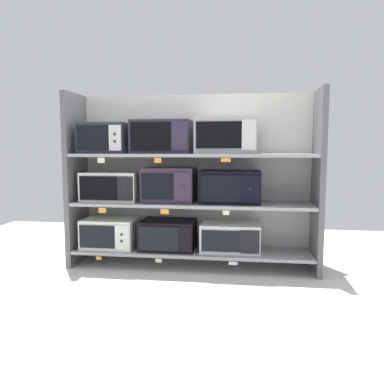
{
  "coord_description": "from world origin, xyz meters",
  "views": [
    {
      "loc": [
        0.52,
        -3.74,
        1.16
      ],
      "look_at": [
        0.0,
        0.0,
        0.74
      ],
      "focal_mm": 36.71,
      "sensor_mm": 36.0,
      "label": 1
    }
  ],
  "objects_px": {
    "microwave_2": "(230,237)",
    "microwave_3": "(111,187)",
    "microwave_6": "(106,138)",
    "microwave_7": "(162,137)",
    "microwave_5": "(230,187)",
    "microwave_1": "(168,235)",
    "microwave_8": "(226,136)",
    "microwave_4": "(169,185)",
    "microwave_0": "(111,233)"
  },
  "relations": [
    {
      "from": "microwave_3",
      "to": "microwave_4",
      "type": "bearing_deg",
      "value": 0.04
    },
    {
      "from": "microwave_1",
      "to": "microwave_4",
      "type": "xyz_separation_m",
      "value": [
        0.02,
        0.0,
        0.49
      ]
    },
    {
      "from": "microwave_0",
      "to": "microwave_1",
      "type": "distance_m",
      "value": 0.59
    },
    {
      "from": "microwave_1",
      "to": "microwave_7",
      "type": "height_order",
      "value": "microwave_7"
    },
    {
      "from": "microwave_2",
      "to": "microwave_5",
      "type": "distance_m",
      "value": 0.49
    },
    {
      "from": "microwave_1",
      "to": "microwave_7",
      "type": "bearing_deg",
      "value": -179.97
    },
    {
      "from": "microwave_1",
      "to": "microwave_3",
      "type": "xyz_separation_m",
      "value": [
        -0.57,
        0.0,
        0.47
      ]
    },
    {
      "from": "microwave_7",
      "to": "microwave_4",
      "type": "bearing_deg",
      "value": 0.35
    },
    {
      "from": "microwave_0",
      "to": "microwave_6",
      "type": "relative_size",
      "value": 1.13
    },
    {
      "from": "microwave_0",
      "to": "microwave_6",
      "type": "height_order",
      "value": "microwave_6"
    },
    {
      "from": "microwave_2",
      "to": "microwave_4",
      "type": "distance_m",
      "value": 0.78
    },
    {
      "from": "microwave_3",
      "to": "microwave_8",
      "type": "distance_m",
      "value": 1.24
    },
    {
      "from": "microwave_3",
      "to": "microwave_5",
      "type": "height_order",
      "value": "microwave_5"
    },
    {
      "from": "microwave_8",
      "to": "microwave_2",
      "type": "bearing_deg",
      "value": -0.13
    },
    {
      "from": "microwave_4",
      "to": "microwave_5",
      "type": "relative_size",
      "value": 0.87
    },
    {
      "from": "microwave_0",
      "to": "microwave_6",
      "type": "distance_m",
      "value": 0.94
    },
    {
      "from": "microwave_3",
      "to": "microwave_5",
      "type": "xyz_separation_m",
      "value": [
        1.18,
        0.0,
        0.01
      ]
    },
    {
      "from": "microwave_0",
      "to": "microwave_4",
      "type": "xyz_separation_m",
      "value": [
        0.61,
        0.0,
        0.49
      ]
    },
    {
      "from": "microwave_2",
      "to": "microwave_3",
      "type": "distance_m",
      "value": 1.28
    },
    {
      "from": "microwave_1",
      "to": "microwave_7",
      "type": "relative_size",
      "value": 0.94
    },
    {
      "from": "microwave_0",
      "to": "microwave_2",
      "type": "distance_m",
      "value": 1.21
    },
    {
      "from": "microwave_5",
      "to": "microwave_8",
      "type": "distance_m",
      "value": 0.49
    },
    {
      "from": "microwave_6",
      "to": "microwave_7",
      "type": "height_order",
      "value": "microwave_7"
    },
    {
      "from": "microwave_5",
      "to": "microwave_6",
      "type": "distance_m",
      "value": 1.31
    },
    {
      "from": "microwave_0",
      "to": "microwave_8",
      "type": "bearing_deg",
      "value": 0.01
    },
    {
      "from": "microwave_4",
      "to": "microwave_6",
      "type": "xyz_separation_m",
      "value": [
        -0.64,
        -0.0,
        0.45
      ]
    },
    {
      "from": "microwave_6",
      "to": "microwave_7",
      "type": "relative_size",
      "value": 0.81
    },
    {
      "from": "microwave_1",
      "to": "microwave_8",
      "type": "xyz_separation_m",
      "value": [
        0.56,
        0.0,
        0.97
      ]
    },
    {
      "from": "microwave_0",
      "to": "microwave_7",
      "type": "xyz_separation_m",
      "value": [
        0.53,
        -0.0,
        0.95
      ]
    },
    {
      "from": "microwave_1",
      "to": "microwave_4",
      "type": "bearing_deg",
      "value": 1.52
    },
    {
      "from": "microwave_1",
      "to": "microwave_5",
      "type": "relative_size",
      "value": 0.93
    },
    {
      "from": "microwave_2",
      "to": "microwave_7",
      "type": "distance_m",
      "value": 1.18
    },
    {
      "from": "microwave_7",
      "to": "microwave_8",
      "type": "relative_size",
      "value": 0.99
    },
    {
      "from": "microwave_1",
      "to": "microwave_2",
      "type": "xyz_separation_m",
      "value": [
        0.61,
        0.0,
        -0.01
      ]
    },
    {
      "from": "microwave_0",
      "to": "microwave_1",
      "type": "height_order",
      "value": "microwave_0"
    },
    {
      "from": "microwave_4",
      "to": "microwave_8",
      "type": "distance_m",
      "value": 0.72
    },
    {
      "from": "microwave_5",
      "to": "microwave_7",
      "type": "distance_m",
      "value": 0.82
    },
    {
      "from": "microwave_2",
      "to": "microwave_3",
      "type": "height_order",
      "value": "microwave_3"
    },
    {
      "from": "microwave_6",
      "to": "microwave_7",
      "type": "xyz_separation_m",
      "value": [
        0.57,
        -0.0,
        0.01
      ]
    },
    {
      "from": "microwave_3",
      "to": "microwave_6",
      "type": "bearing_deg",
      "value": 179.87
    },
    {
      "from": "microwave_2",
      "to": "microwave_6",
      "type": "height_order",
      "value": "microwave_6"
    },
    {
      "from": "microwave_2",
      "to": "microwave_8",
      "type": "bearing_deg",
      "value": 179.87
    },
    {
      "from": "microwave_6",
      "to": "microwave_3",
      "type": "bearing_deg",
      "value": -0.13
    },
    {
      "from": "microwave_1",
      "to": "microwave_4",
      "type": "relative_size",
      "value": 1.07
    },
    {
      "from": "microwave_4",
      "to": "microwave_5",
      "type": "xyz_separation_m",
      "value": [
        0.59,
        -0.0,
        -0.01
      ]
    },
    {
      "from": "microwave_0",
      "to": "microwave_8",
      "type": "height_order",
      "value": "microwave_8"
    },
    {
      "from": "microwave_1",
      "to": "microwave_8",
      "type": "distance_m",
      "value": 1.12
    },
    {
      "from": "microwave_0",
      "to": "microwave_3",
      "type": "distance_m",
      "value": 0.47
    },
    {
      "from": "microwave_8",
      "to": "microwave_0",
      "type": "bearing_deg",
      "value": -179.99
    },
    {
      "from": "microwave_3",
      "to": "microwave_8",
      "type": "relative_size",
      "value": 0.98
    }
  ]
}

